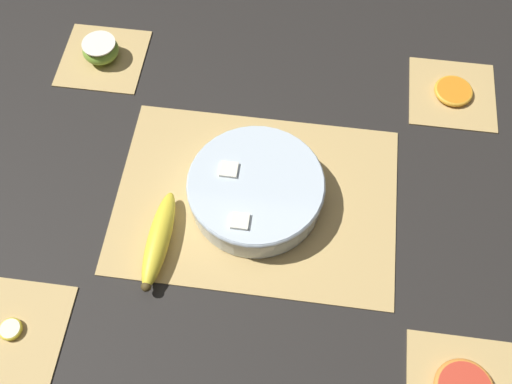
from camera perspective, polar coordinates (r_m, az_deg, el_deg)
The scene contains 10 objects.
ground_plane at distance 1.07m, azimuth 0.00°, elevation -0.77°, with size 6.00×6.00×0.00m, color black.
bamboo_mat_center at distance 1.07m, azimuth 0.00°, elevation -0.69°, with size 0.50×0.36×0.01m.
coaster_mat_near_left at distance 1.05m, azimuth -22.19°, elevation -12.11°, with size 0.17×0.17×0.01m.
coaster_mat_far_left at distance 1.30m, azimuth -14.35°, elevation 12.29°, with size 0.17×0.17×0.01m.
coaster_mat_far_right at distance 1.26m, azimuth 18.20°, elevation 8.90°, with size 0.17×0.17×0.01m.
fruit_salad_bowl at distance 1.04m, azimuth -0.05°, elevation 0.28°, with size 0.24×0.24×0.07m.
whole_banana at distance 1.02m, azimuth -9.26°, elevation -4.52°, with size 0.04×0.18×0.04m.
apple_half at distance 1.28m, azimuth -14.59°, elevation 13.00°, with size 0.07×0.07×0.04m.
orange_slice_whole at distance 1.26m, azimuth 18.30°, elevation 9.12°, with size 0.08×0.08×0.01m.
banana_coin_single at distance 1.05m, azimuth -22.33°, elevation -11.98°, with size 0.04×0.04×0.01m.
Camera 1 is at (0.07, -0.50, 0.95)m, focal length 42.00 mm.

